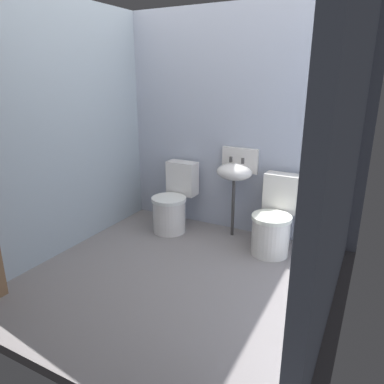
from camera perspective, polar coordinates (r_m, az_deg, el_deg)
ground_plane at (r=3.46m, az=-2.37°, el=-13.11°), size 2.91×2.79×0.08m
wall_back at (r=4.12m, az=6.27°, el=10.74°), size 2.91×0.10×2.47m
wall_left at (r=3.90m, az=-18.88°, el=9.49°), size 0.10×2.59×2.47m
wall_right at (r=2.71m, az=23.10°, el=5.67°), size 0.10×2.59×2.47m
toilet_left at (r=4.22m, az=-3.02°, el=-1.81°), size 0.41×0.60×0.78m
toilet_right at (r=3.78m, az=12.91°, el=-4.65°), size 0.41×0.60×0.78m
sink at (r=3.96m, az=6.90°, el=3.34°), size 0.42×0.35×0.99m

